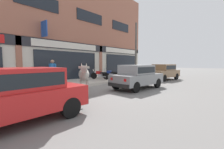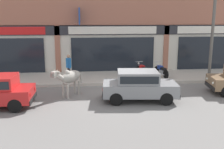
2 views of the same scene
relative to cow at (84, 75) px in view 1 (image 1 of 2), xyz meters
The scene contains 11 objects.
ground_plane 2.97m from the cow, ahead, with size 90.00×90.00×0.00m, color slate.
sidewalk 4.64m from the cow, 52.50° to the left, with size 19.00×3.48×0.18m, color #B7AFA3.
shop_building 7.29m from the cow, 63.72° to the left, with size 23.00×1.40×9.90m.
cow is the anchor object (origin of this frame).
car_0 3.49m from the cow, 16.95° to the right, with size 3.72×1.93×1.46m.
car_1 3.57m from the cow, 157.97° to the right, with size 3.64×1.66×1.46m.
car_2 9.12m from the cow, ahead, with size 3.76×2.07×1.46m.
motorcycle_0 5.65m from the cow, 36.80° to the left, with size 0.67×1.78×0.88m.
motorcycle_1 6.51m from the cow, 29.25° to the left, with size 0.58×1.80×0.88m.
pedestrian 2.64m from the cow, 94.23° to the left, with size 0.32×0.47×1.60m.
utility_pole 8.90m from the cow, 14.45° to the left, with size 0.18×0.18×5.37m, color #595651.
Camera 1 is at (-7.45, -5.40, 1.60)m, focal length 24.00 mm.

